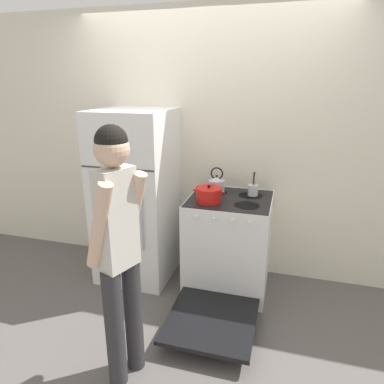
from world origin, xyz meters
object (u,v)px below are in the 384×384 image
at_px(tea_kettle, 217,184).
at_px(person, 119,246).
at_px(refrigerator, 136,196).
at_px(utensil_jar, 253,189).
at_px(dutch_oven_pot, 209,195).
at_px(stove_range, 228,245).

bearing_deg(tea_kettle, person, -102.64).
distance_m(refrigerator, utensil_jar, 1.11).
bearing_deg(dutch_oven_pot, utensil_jar, 38.95).
height_order(refrigerator, stove_range, refrigerator).
relative_size(refrigerator, person, 0.98).
xyz_separation_m(stove_range, dutch_oven_pot, (-0.17, -0.10, 0.51)).
distance_m(tea_kettle, person, 1.40).
bearing_deg(utensil_jar, dutch_oven_pot, -141.05).
height_order(stove_range, person, person).
xyz_separation_m(tea_kettle, person, (-0.31, -1.36, -0.01)).
distance_m(dutch_oven_pot, utensil_jar, 0.45).
height_order(refrigerator, tea_kettle, refrigerator).
bearing_deg(refrigerator, utensil_jar, 7.71).
bearing_deg(refrigerator, tea_kettle, 10.49).
bearing_deg(tea_kettle, dutch_oven_pot, -92.65).
bearing_deg(dutch_oven_pot, stove_range, 31.23).
bearing_deg(person, dutch_oven_pot, 5.44).
xyz_separation_m(refrigerator, tea_kettle, (0.76, 0.14, 0.14)).
bearing_deg(stove_range, dutch_oven_pot, -148.77).
relative_size(tea_kettle, utensil_jar, 1.10).
bearing_deg(utensil_jar, tea_kettle, -178.71).
relative_size(refrigerator, dutch_oven_pot, 6.02).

